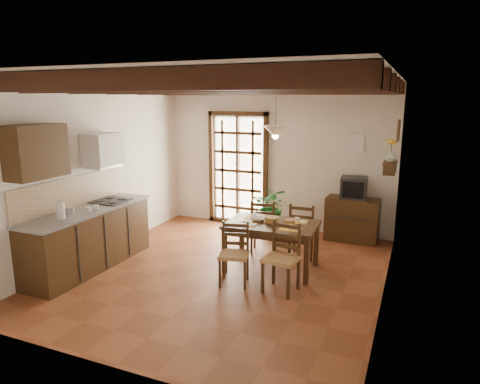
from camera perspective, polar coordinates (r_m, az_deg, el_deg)
The scene contains 25 objects.
ground_plane at distance 6.47m, azimuth -2.22°, elevation -10.63°, with size 5.00×5.00×0.00m, color brown.
room_shell at distance 6.00m, azimuth -2.37°, elevation 5.55°, with size 4.52×5.02×2.81m.
ceiling_beams at distance 5.96m, azimuth -2.44°, elevation 13.92°, with size 4.50×4.34×0.20m.
french_door at distance 8.63m, azimuth -0.26°, elevation 3.34°, with size 1.26×0.11×2.32m.
kitchen_counter at distance 6.88m, azimuth -19.48°, elevation -5.74°, with size 0.64×2.25×1.38m.
upper_cabinet at distance 6.20m, azimuth -25.54°, elevation 4.89°, with size 0.35×0.80×0.70m, color #352210.
range_hood at distance 7.08m, azimuth -17.81°, elevation 5.34°, with size 0.38×0.60×0.54m.
counter_items at distance 6.81m, azimuth -19.26°, elevation -1.65°, with size 0.50×1.43×0.25m.
dining_table at distance 6.39m, azimuth 4.24°, elevation -4.95°, with size 1.37×0.91×0.72m.
chair_near_left at distance 6.00m, azimuth -0.78°, elevation -9.73°, with size 0.48×0.47×0.86m.
chair_near_right at distance 5.80m, azimuth 5.51°, elevation -10.37°, with size 0.47×0.45×0.92m.
chair_far_left at distance 7.20m, azimuth 3.18°, elevation -5.79°, with size 0.49×0.48×0.91m.
chair_far_right at distance 7.05m, azimuth 8.37°, elevation -6.33°, with size 0.43×0.41×0.91m.
table_setting at distance 6.36m, azimuth 4.26°, elevation -4.15°, with size 0.97×0.65×0.09m.
table_bowl at distance 6.46m, azimuth 2.35°, elevation -3.61°, with size 0.22×0.22×0.05m, color white.
sideboard at distance 7.98m, azimuth 14.72°, elevation -3.57°, with size 0.93×0.42×0.79m, color #352210.
crt_tv at distance 7.84m, azimuth 14.94°, elevation 0.54°, with size 0.48×0.44×0.39m.
fuse_box at distance 7.98m, azimuth 15.31°, elevation 6.33°, with size 0.25×0.03×0.32m, color white.
plant_pot at distance 8.09m, azimuth 4.23°, elevation -5.06°, with size 0.37×0.37×0.23m, color maroon.
potted_plant at distance 7.97m, azimuth 4.28°, elevation -1.90°, with size 1.77×1.52×1.97m, color #144C19.
wall_shelf at distance 7.08m, azimuth 19.38°, elevation 3.40°, with size 0.20×0.42×0.20m.
shelf_vase at distance 7.06m, azimuth 19.46°, elevation 4.52°, with size 0.15×0.15×0.15m, color #B2BFB2.
shelf_flowers at distance 7.04m, azimuth 19.58°, elevation 6.19°, with size 0.14×0.14×0.36m.
framed_picture at distance 7.02m, azimuth 20.37°, elevation 7.70°, with size 0.03×0.32×0.32m.
pendant_lamp at distance 6.21m, azimuth 4.75°, elevation 8.18°, with size 0.36×0.36×0.84m.
Camera 1 is at (2.53, -5.40, 2.52)m, focal length 32.00 mm.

